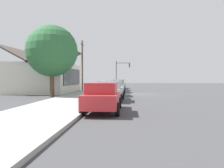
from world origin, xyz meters
TOP-DOWN VIEW (x-y plane):
  - ground_plane at (0.00, 0.00)m, footprint 120.00×120.00m
  - sidewalk_curb at (0.00, 5.60)m, footprint 60.00×4.20m
  - car_cherry at (-14.20, 2.67)m, footprint 4.73×1.93m
  - car_silver at (-8.04, 2.71)m, footprint 4.93×2.14m
  - car_skyblue at (-2.86, 2.66)m, footprint 4.64×2.07m
  - car_olive at (3.04, 2.67)m, footprint 4.79×2.01m
  - car_mustard at (8.62, 2.72)m, footprint 4.53×2.08m
  - car_seafoam at (14.63, 2.79)m, footprint 4.56×2.12m
  - storefront_building at (2.67, 11.98)m, footprint 11.05×7.40m
  - shade_tree at (-4.38, 8.73)m, footprint 5.03×5.03m
  - traffic_light_main at (19.13, 2.54)m, footprint 0.37×2.79m
  - utility_pole_wooden at (8.12, 8.20)m, footprint 1.80×0.24m
  - fire_hydrant_red at (6.26, 4.20)m, footprint 0.22×0.22m

SIDE VIEW (x-z plane):
  - ground_plane at x=0.00m, z-range 0.00..0.00m
  - sidewalk_curb at x=0.00m, z-range 0.00..0.16m
  - fire_hydrant_red at x=6.26m, z-range 0.14..0.85m
  - car_mustard at x=8.62m, z-range 0.02..1.61m
  - car_skyblue at x=-2.86m, z-range 0.02..1.61m
  - car_seafoam at x=14.63m, z-range 0.02..1.61m
  - car_cherry at x=-14.20m, z-range 0.02..1.61m
  - car_olive at x=3.04m, z-range 0.02..1.61m
  - car_silver at x=-8.04m, z-range 0.02..1.61m
  - storefront_building at x=2.67m, z-range -0.86..4.78m
  - traffic_light_main at x=19.13m, z-range 0.89..6.09m
  - utility_pole_wooden at x=8.12m, z-range 0.18..7.68m
  - shade_tree at x=-4.38m, z-range 0.97..7.98m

